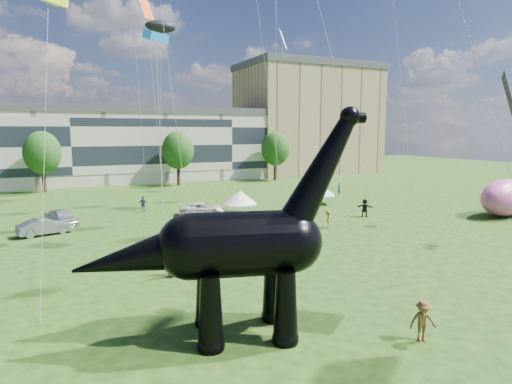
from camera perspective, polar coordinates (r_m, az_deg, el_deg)
name	(u,v)px	position (r m, az deg, el deg)	size (l,w,h in m)	color
ground	(301,321)	(20.96, 6.03, -16.76)	(220.00, 220.00, 0.00)	#16330C
terrace_row	(70,149)	(78.37, -23.51, 5.32)	(78.00, 11.00, 12.00)	beige
apartment_block	(307,122)	(95.39, 6.83, 9.29)	(28.00, 18.00, 22.00)	tan
tree_mid_left	(42,149)	(69.38, -26.65, 5.11)	(5.20, 5.20, 9.44)	#382314
tree_mid_right	(178,147)	(71.60, -10.38, 5.89)	(5.20, 5.20, 9.44)	#382314
tree_far_right	(275,146)	(78.06, 2.60, 6.18)	(5.20, 5.20, 9.44)	#382314
dinosaur_sculpture	(231,248)	(18.31, -3.31, -7.52)	(12.52, 4.96, 10.24)	black
car_silver	(61,217)	(44.79, -24.55, -3.03)	(1.78, 4.41, 1.50)	#B4B5B9
car_grey	(45,227)	(41.00, -26.36, -4.16)	(1.51, 4.34, 1.43)	slate
car_white	(202,209)	(45.87, -7.16, -2.22)	(2.23, 4.83, 1.34)	silver
car_dark	(199,224)	(38.01, -7.64, -4.22)	(2.13, 5.24, 1.52)	#595960
gazebo_near	(240,197)	(46.13, -2.13, -0.74)	(4.26, 4.26, 2.50)	silver
gazebo_far	(320,190)	(52.91, 8.57, 0.30)	(4.72, 4.72, 2.50)	silver
inflatable_pink	(506,197)	(51.91, 30.33, -0.63)	(7.84, 3.92, 3.92)	#D9549C
visitors	(225,233)	(34.01, -4.14, -5.43)	(50.91, 37.08, 1.87)	#422E68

